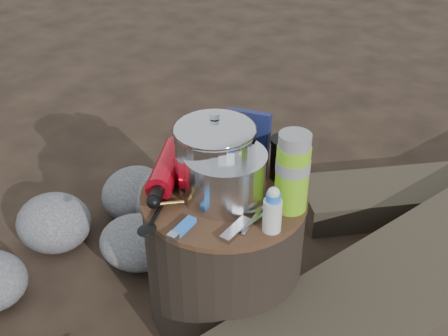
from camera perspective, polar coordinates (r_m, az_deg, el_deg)
The scene contains 15 objects.
ground at distance 1.68m, azimuth 0.00°, elevation -13.97°, with size 60.00×60.00×0.00m, color #2C2119.
stump at distance 1.54m, azimuth 0.00°, elevation -8.85°, with size 0.43×0.43×0.40m, color black.
rock_ring at distance 1.74m, azimuth -16.43°, elevation -9.19°, with size 0.44×0.96×0.19m, color #5A5B60, non-canonical shape.
foil_windscreen at distance 1.37m, azimuth 0.13°, elevation -0.84°, with size 0.21×0.21×0.13m, color silver.
camping_pot at distance 1.39m, azimuth -0.95°, elevation 1.51°, with size 0.21×0.21×0.21m, color silver.
fuel_bottle at distance 1.47m, azimuth -5.95°, elevation 0.03°, with size 0.07×0.29×0.07m, color #B30817, non-canonical shape.
thermos at distance 1.32m, azimuth 7.19°, elevation -0.49°, with size 0.08×0.08×0.21m, color #78CB18.
travel_mug at distance 1.46m, azimuth 6.38°, elevation 1.02°, with size 0.08×0.08×0.12m, color black.
stuff_sack at distance 1.54m, azimuth -1.20°, elevation 2.94°, with size 0.17×0.14×0.12m, color yellow.
food_pouch at distance 1.51m, azimuth 2.48°, elevation 3.14°, with size 0.12×0.03×0.16m, color #151B4A.
lighter at distance 1.30m, azimuth -4.21°, elevation -6.12°, with size 0.02×0.09×0.02m, color #2875F0.
multitool at distance 1.29m, azimuth 1.25°, elevation -6.49°, with size 0.03×0.10×0.01m, color #B1B1B6.
pot_grabber at distance 1.32m, azimuth 3.05°, elevation -5.43°, with size 0.03×0.12×0.01m, color #B1B1B6, non-canonical shape.
spork at distance 1.36m, azimuth -6.92°, elevation -4.44°, with size 0.04×0.17×0.01m, color black, non-canonical shape.
squeeze_bottle at distance 1.27m, azimuth 5.11°, elevation -4.58°, with size 0.04×0.04×0.11m, color silver.
Camera 1 is at (0.55, -1.02, 1.22)m, focal length 43.57 mm.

